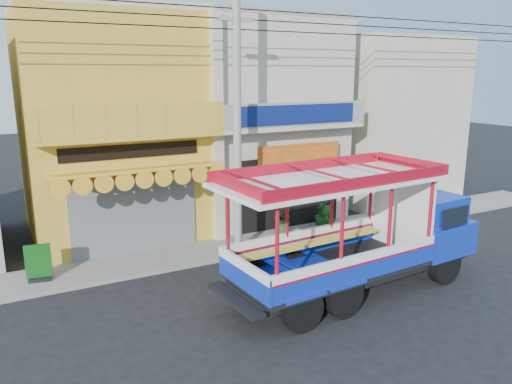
{
  "coord_description": "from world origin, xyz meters",
  "views": [
    {
      "loc": [
        -7.98,
        -11.0,
        6.03
      ],
      "look_at": [
        -0.75,
        2.5,
        2.35
      ],
      "focal_mm": 35.0,
      "sensor_mm": 36.0,
      "label": 1
    }
  ],
  "objects_px": {
    "potted_plant_a": "(282,220)",
    "potted_plant_c": "(322,213)",
    "utility_pole": "(241,105)",
    "green_sign": "(39,266)",
    "songthaew_truck": "(370,229)",
    "potted_plant_b": "(329,217)"
  },
  "relations": [
    {
      "from": "utility_pole",
      "to": "green_sign",
      "type": "relative_size",
      "value": 25.37
    },
    {
      "from": "utility_pole",
      "to": "potted_plant_a",
      "type": "xyz_separation_m",
      "value": [
        2.3,
        1.19,
        -4.46
      ]
    },
    {
      "from": "utility_pole",
      "to": "potted_plant_b",
      "type": "bearing_deg",
      "value": 8.82
    },
    {
      "from": "potted_plant_b",
      "to": "potted_plant_c",
      "type": "height_order",
      "value": "potted_plant_c"
    },
    {
      "from": "utility_pole",
      "to": "potted_plant_c",
      "type": "xyz_separation_m",
      "value": [
        4.13,
        1.2,
        -4.43
      ]
    },
    {
      "from": "green_sign",
      "to": "potted_plant_b",
      "type": "height_order",
      "value": "green_sign"
    },
    {
      "from": "potted_plant_a",
      "to": "potted_plant_c",
      "type": "bearing_deg",
      "value": -61.79
    },
    {
      "from": "potted_plant_a",
      "to": "potted_plant_c",
      "type": "height_order",
      "value": "potted_plant_c"
    },
    {
      "from": "potted_plant_a",
      "to": "potted_plant_c",
      "type": "xyz_separation_m",
      "value": [
        1.82,
        0.01,
        0.02
      ]
    },
    {
      "from": "songthaew_truck",
      "to": "potted_plant_c",
      "type": "height_order",
      "value": "songthaew_truck"
    },
    {
      "from": "green_sign",
      "to": "potted_plant_b",
      "type": "distance_m",
      "value": 10.36
    },
    {
      "from": "songthaew_truck",
      "to": "potted_plant_a",
      "type": "xyz_separation_m",
      "value": [
        0.28,
        5.21,
        -1.18
      ]
    },
    {
      "from": "green_sign",
      "to": "potted_plant_c",
      "type": "bearing_deg",
      "value": 3.33
    },
    {
      "from": "utility_pole",
      "to": "potted_plant_c",
      "type": "distance_m",
      "value": 6.17
    },
    {
      "from": "potted_plant_c",
      "to": "potted_plant_b",
      "type": "bearing_deg",
      "value": 26.1
    },
    {
      "from": "songthaew_truck",
      "to": "potted_plant_a",
      "type": "height_order",
      "value": "songthaew_truck"
    },
    {
      "from": "potted_plant_b",
      "to": "songthaew_truck",
      "type": "bearing_deg",
      "value": 121.71
    },
    {
      "from": "potted_plant_b",
      "to": "utility_pole",
      "type": "bearing_deg",
      "value": 64.3
    },
    {
      "from": "utility_pole",
      "to": "potted_plant_b",
      "type": "relative_size",
      "value": 29.83
    },
    {
      "from": "utility_pole",
      "to": "potted_plant_b",
      "type": "distance_m",
      "value": 6.06
    },
    {
      "from": "songthaew_truck",
      "to": "potted_plant_b",
      "type": "height_order",
      "value": "songthaew_truck"
    },
    {
      "from": "potted_plant_a",
      "to": "potted_plant_c",
      "type": "relative_size",
      "value": 0.95
    }
  ]
}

